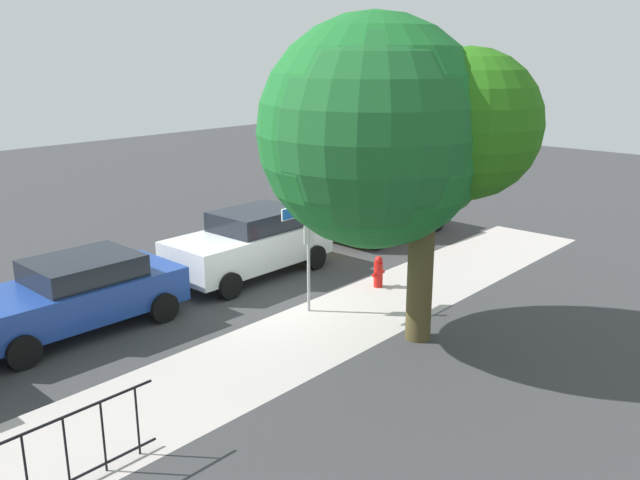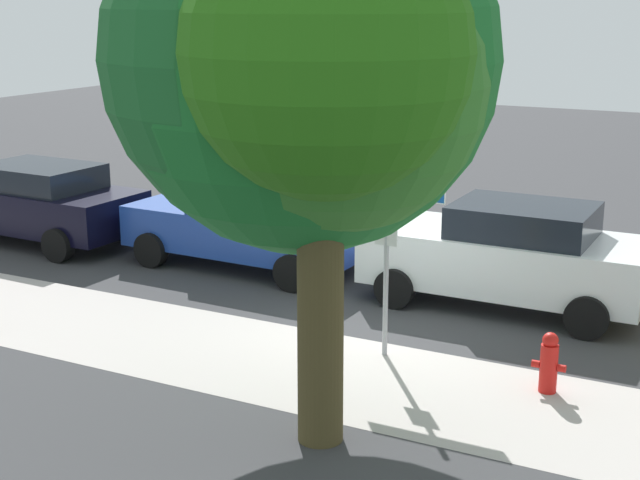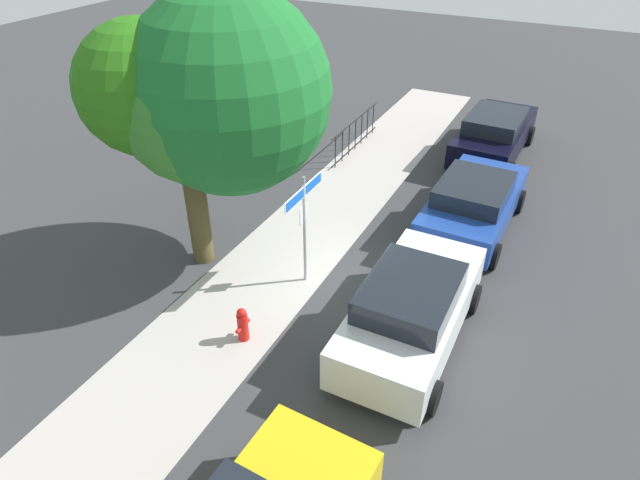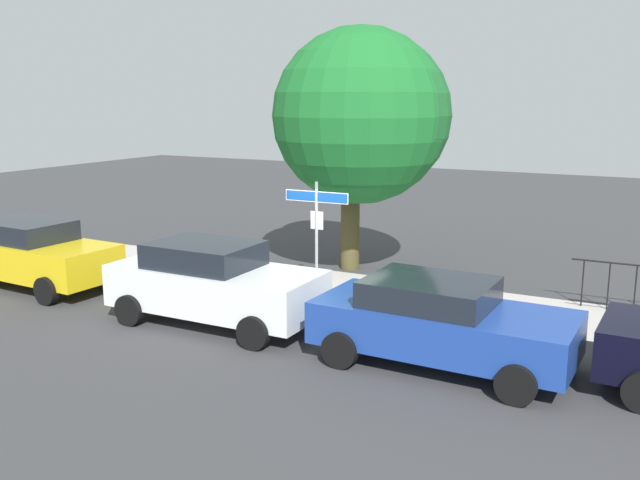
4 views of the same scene
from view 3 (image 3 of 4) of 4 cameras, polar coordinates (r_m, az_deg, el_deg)
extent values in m
plane|color=#38383A|center=(12.81, 0.72, -3.85)|extent=(60.00, 60.00, 0.00)
cube|color=#B2A9A4|center=(14.76, -0.41, 1.78)|extent=(24.00, 2.60, 0.00)
cylinder|color=#9EA0A5|center=(11.96, -1.62, 0.92)|extent=(0.07, 0.07, 2.66)
cube|color=#144799|center=(11.46, -1.70, 5.07)|extent=(1.57, 0.02, 0.22)
cube|color=white|center=(11.46, -1.70, 5.06)|extent=(1.60, 0.02, 0.25)
cube|color=silver|center=(11.74, -1.74, 2.73)|extent=(0.32, 0.02, 0.42)
cylinder|color=#473E22|center=(13.00, -12.66, 2.85)|extent=(0.50, 0.50, 2.62)
sphere|color=#2F7126|center=(11.72, -12.96, 13.34)|extent=(3.16, 3.16, 3.16)
sphere|color=#196627|center=(11.85, -9.51, 15.02)|extent=(4.32, 4.32, 4.32)
sphere|color=#1B5B27|center=(12.06, -9.56, 15.43)|extent=(4.02, 4.02, 4.02)
sphere|color=#266914|center=(11.95, -17.96, 14.87)|extent=(2.75, 2.75, 2.75)
cylinder|color=black|center=(9.01, -6.66, -22.89)|extent=(0.65, 0.25, 0.64)
cube|color=silver|center=(10.86, 9.58, -7.44)|extent=(4.38, 1.82, 0.86)
cube|color=black|center=(10.23, 9.46, -5.46)|extent=(2.10, 1.60, 0.49)
cylinder|color=black|center=(12.43, 7.62, -3.67)|extent=(0.64, 0.22, 0.64)
cylinder|color=black|center=(12.14, 15.73, -5.91)|extent=(0.64, 0.22, 0.64)
cylinder|color=black|center=(10.34, 1.77, -12.70)|extent=(0.64, 0.22, 0.64)
cylinder|color=black|center=(9.98, 11.64, -15.85)|extent=(0.64, 0.22, 0.64)
cube|color=#1C3C94|center=(14.77, 15.75, 3.52)|extent=(4.44, 2.01, 0.74)
cube|color=black|center=(14.26, 15.84, 5.11)|extent=(2.15, 1.72, 0.44)
cylinder|color=black|center=(16.40, 13.73, 5.51)|extent=(0.65, 0.24, 0.64)
cylinder|color=black|center=(16.13, 20.12, 3.84)|extent=(0.65, 0.24, 0.64)
cylinder|color=black|center=(13.89, 10.22, 0.49)|extent=(0.65, 0.24, 0.64)
cylinder|color=black|center=(13.58, 17.71, -1.59)|extent=(0.65, 0.24, 0.64)
cube|color=black|center=(19.13, 17.75, 10.33)|extent=(4.76, 1.98, 0.79)
cube|color=black|center=(18.65, 17.88, 11.81)|extent=(2.31, 1.68, 0.47)
cylinder|color=black|center=(20.90, 16.16, 11.38)|extent=(0.65, 0.24, 0.64)
cylinder|color=black|center=(20.63, 21.08, 10.16)|extent=(0.65, 0.24, 0.64)
cylinder|color=black|center=(18.02, 13.53, 8.19)|extent=(0.65, 0.24, 0.64)
cylinder|color=black|center=(17.71, 19.18, 6.75)|extent=(0.65, 0.24, 0.64)
cylinder|color=black|center=(18.67, 3.79, 12.42)|extent=(3.72, 0.04, 0.04)
cylinder|color=black|center=(19.03, 3.68, 9.81)|extent=(3.72, 0.04, 0.04)
cylinder|color=black|center=(17.53, 1.62, 9.15)|extent=(0.03, 0.03, 1.05)
cylinder|color=black|center=(17.97, 2.35, 9.78)|extent=(0.03, 0.03, 1.05)
cylinder|color=black|center=(18.42, 3.06, 10.37)|extent=(0.03, 0.03, 1.05)
cylinder|color=black|center=(18.87, 3.73, 10.93)|extent=(0.03, 0.03, 1.05)
cylinder|color=black|center=(19.32, 4.37, 11.47)|extent=(0.03, 0.03, 1.05)
cylinder|color=black|center=(19.78, 4.98, 11.98)|extent=(0.03, 0.03, 1.05)
cylinder|color=black|center=(20.24, 5.57, 12.46)|extent=(0.03, 0.03, 1.05)
cylinder|color=red|center=(11.14, -8.06, -9.01)|extent=(0.22, 0.22, 0.62)
sphere|color=red|center=(10.90, -8.22, -7.58)|extent=(0.20, 0.20, 0.20)
cylinder|color=red|center=(11.03, -8.54, -9.39)|extent=(0.10, 0.09, 0.09)
cylinder|color=red|center=(11.22, -7.62, -8.41)|extent=(0.10, 0.09, 0.09)
camera|label=1|loc=(23.80, -11.30, 27.61)|focal=37.45mm
camera|label=2|loc=(16.54, -48.72, 11.97)|focal=51.64mm
camera|label=4|loc=(18.74, 55.65, 9.33)|focal=38.75mm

